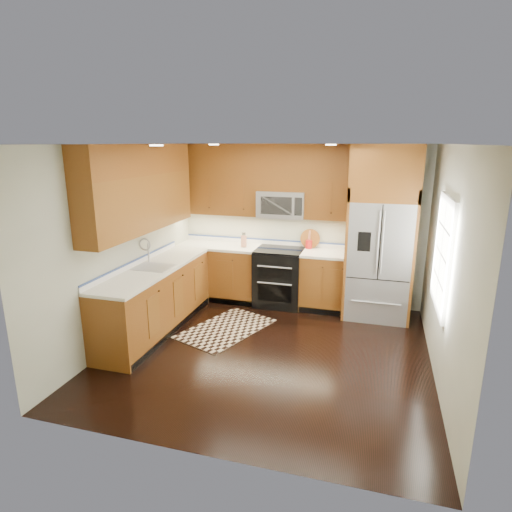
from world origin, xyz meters
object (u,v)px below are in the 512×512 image
(range, at_px, (279,277))
(refrigerator, at_px, (381,234))
(knife_block, at_px, (244,241))
(rug, at_px, (226,328))
(utensil_crock, at_px, (309,242))

(range, relative_size, refrigerator, 0.36)
(range, bearing_deg, knife_block, 176.99)
(refrigerator, relative_size, rug, 1.88)
(range, relative_size, rug, 0.68)
(range, xyz_separation_m, rug, (-0.51, -1.17, -0.46))
(knife_block, bearing_deg, range, -3.01)
(range, distance_m, utensil_crock, 0.75)
(refrigerator, bearing_deg, range, 178.60)
(knife_block, xyz_separation_m, utensil_crock, (1.06, 0.18, 0.00))
(range, bearing_deg, rug, -113.52)
(refrigerator, height_order, utensil_crock, refrigerator)
(refrigerator, bearing_deg, knife_block, 178.14)
(refrigerator, height_order, rug, refrigerator)
(refrigerator, bearing_deg, utensil_crock, 167.46)
(rug, xyz_separation_m, utensil_crock, (0.95, 1.38, 1.04))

